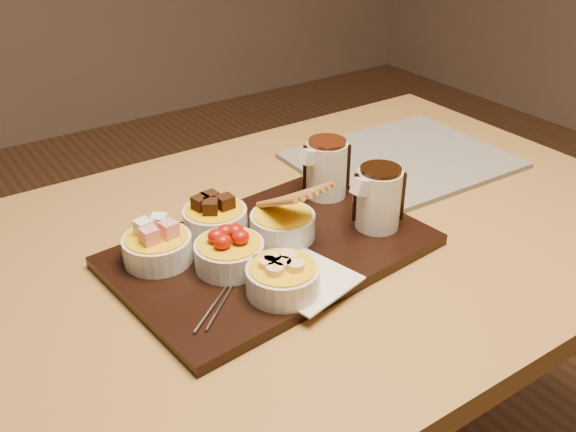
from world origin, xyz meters
TOP-DOWN VIEW (x-y plane):
  - dining_table at (0.00, 0.00)m, footprint 1.20×0.80m
  - serving_board at (-0.10, -0.03)m, footprint 0.49×0.34m
  - napkin at (-0.11, -0.13)m, footprint 0.14×0.14m
  - bowl_marshmallows at (-0.25, 0.03)m, footprint 0.10×0.10m
  - bowl_cake at (-0.14, 0.06)m, footprint 0.10×0.10m
  - bowl_strawberries at (-0.18, -0.04)m, footprint 0.10×0.10m
  - bowl_biscotti at (-0.07, -0.01)m, footprint 0.10×0.10m
  - bowl_bananas at (-0.15, -0.13)m, footprint 0.10×0.10m
  - pitcher_dark_chocolate at (0.07, -0.07)m, footprint 0.08×0.08m
  - pitcher_milk_chocolate at (0.07, 0.06)m, footprint 0.08×0.08m
  - fondue_skewers at (-0.18, -0.07)m, footprint 0.18×0.22m
  - newspaper at (0.30, 0.11)m, footprint 0.40×0.32m

SIDE VIEW (x-z plane):
  - dining_table at x=0.00m, z-range 0.28..1.03m
  - newspaper at x=0.30m, z-range 0.75..0.76m
  - serving_board at x=-0.10m, z-range 0.75..0.77m
  - napkin at x=-0.11m, z-range 0.77..0.77m
  - fondue_skewers at x=-0.18m, z-range 0.77..0.78m
  - bowl_marshmallows at x=-0.25m, z-range 0.77..0.81m
  - bowl_cake at x=-0.14m, z-range 0.77..0.81m
  - bowl_strawberries at x=-0.18m, z-range 0.77..0.81m
  - bowl_biscotti at x=-0.07m, z-range 0.77..0.81m
  - bowl_bananas at x=-0.15m, z-range 0.77..0.81m
  - pitcher_dark_chocolate at x=0.07m, z-range 0.77..0.86m
  - pitcher_milk_chocolate at x=0.07m, z-range 0.77..0.86m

